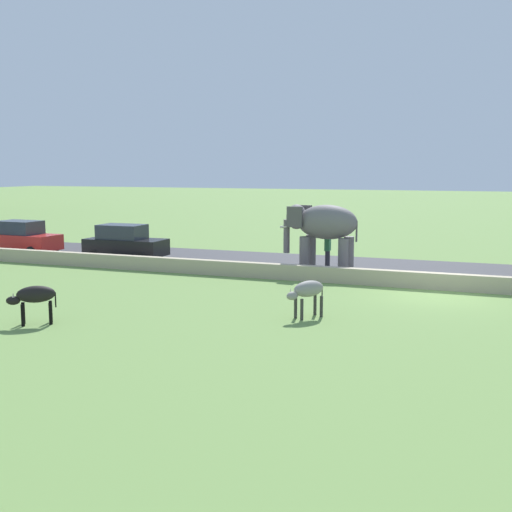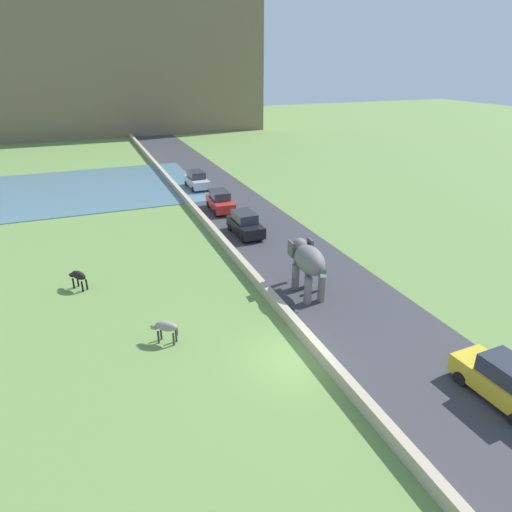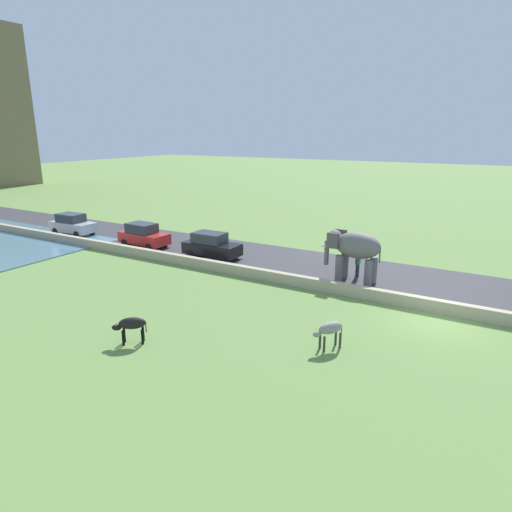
{
  "view_description": "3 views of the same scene",
  "coord_description": "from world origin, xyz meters",
  "px_view_note": "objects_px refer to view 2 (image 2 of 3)",
  "views": [
    {
      "loc": [
        -23.38,
        -2.03,
        4.57
      ],
      "look_at": [
        -0.98,
        6.54,
        1.24
      ],
      "focal_mm": 44.6,
      "sensor_mm": 36.0,
      "label": 1
    },
    {
      "loc": [
        -7.53,
        -14.68,
        12.37
      ],
      "look_at": [
        1.16,
        7.24,
        1.88
      ],
      "focal_mm": 31.13,
      "sensor_mm": 36.0,
      "label": 2
    },
    {
      "loc": [
        -20.46,
        -2.22,
        8.51
      ],
      "look_at": [
        -0.44,
        9.37,
        1.93
      ],
      "focal_mm": 30.88,
      "sensor_mm": 36.0,
      "label": 3
    }
  ],
  "objects_px": {
    "car_red": "(220,201)",
    "car_black": "(245,224)",
    "elephant": "(308,262)",
    "person_beside_elephant": "(322,277)",
    "car_yellow": "(506,382)",
    "cow_black": "(78,276)",
    "cow_grey": "(165,327)",
    "car_silver": "(197,180)"
  },
  "relations": [
    {
      "from": "car_red",
      "to": "car_black",
      "type": "bearing_deg",
      "value": -90.03
    },
    {
      "from": "elephant",
      "to": "car_red",
      "type": "relative_size",
      "value": 0.86
    },
    {
      "from": "person_beside_elephant",
      "to": "car_yellow",
      "type": "height_order",
      "value": "car_yellow"
    },
    {
      "from": "car_yellow",
      "to": "cow_black",
      "type": "height_order",
      "value": "car_yellow"
    },
    {
      "from": "car_red",
      "to": "cow_grey",
      "type": "distance_m",
      "value": 20.02
    },
    {
      "from": "elephant",
      "to": "cow_black",
      "type": "xyz_separation_m",
      "value": [
        -12.09,
        5.43,
        -1.2
      ]
    },
    {
      "from": "person_beside_elephant",
      "to": "car_yellow",
      "type": "xyz_separation_m",
      "value": [
        2.16,
        -10.62,
        0.03
      ]
    },
    {
      "from": "car_black",
      "to": "cow_black",
      "type": "xyz_separation_m",
      "value": [
        -12.07,
        -4.6,
        -0.06
      ]
    },
    {
      "from": "elephant",
      "to": "car_silver",
      "type": "height_order",
      "value": "elephant"
    },
    {
      "from": "cow_black",
      "to": "car_yellow",
      "type": "bearing_deg",
      "value": -46.53
    },
    {
      "from": "person_beside_elephant",
      "to": "cow_black",
      "type": "height_order",
      "value": "person_beside_elephant"
    },
    {
      "from": "car_yellow",
      "to": "cow_grey",
      "type": "height_order",
      "value": "car_yellow"
    },
    {
      "from": "elephant",
      "to": "cow_black",
      "type": "relative_size",
      "value": 2.7
    },
    {
      "from": "cow_grey",
      "to": "cow_black",
      "type": "bearing_deg",
      "value": 116.87
    },
    {
      "from": "car_red",
      "to": "cow_grey",
      "type": "relative_size",
      "value": 3.06
    },
    {
      "from": "car_red",
      "to": "cow_grey",
      "type": "height_order",
      "value": "car_red"
    },
    {
      "from": "cow_black",
      "to": "person_beside_elephant",
      "type": "bearing_deg",
      "value": -22.61
    },
    {
      "from": "person_beside_elephant",
      "to": "cow_grey",
      "type": "relative_size",
      "value": 1.23
    },
    {
      "from": "car_silver",
      "to": "car_black",
      "type": "xyz_separation_m",
      "value": [
        0.0,
        -14.44,
        0.0
      ]
    },
    {
      "from": "car_silver",
      "to": "cow_grey",
      "type": "height_order",
      "value": "car_silver"
    },
    {
      "from": "car_black",
      "to": "cow_grey",
      "type": "distance_m",
      "value": 14.52
    },
    {
      "from": "person_beside_elephant",
      "to": "elephant",
      "type": "bearing_deg",
      "value": 179.31
    },
    {
      "from": "person_beside_elephant",
      "to": "car_yellow",
      "type": "relative_size",
      "value": 0.4
    },
    {
      "from": "elephant",
      "to": "car_black",
      "type": "distance_m",
      "value": 10.09
    },
    {
      "from": "car_yellow",
      "to": "person_beside_elephant",
      "type": "bearing_deg",
      "value": 101.49
    },
    {
      "from": "car_yellow",
      "to": "cow_grey",
      "type": "distance_m",
      "value": 14.53
    },
    {
      "from": "cow_grey",
      "to": "car_black",
      "type": "bearing_deg",
      "value": 54.65
    },
    {
      "from": "car_red",
      "to": "cow_black",
      "type": "xyz_separation_m",
      "value": [
        -12.08,
        -10.93,
        -0.06
      ]
    },
    {
      "from": "car_silver",
      "to": "car_red",
      "type": "height_order",
      "value": "same"
    },
    {
      "from": "car_yellow",
      "to": "car_black",
      "type": "relative_size",
      "value": 1.01
    },
    {
      "from": "car_silver",
      "to": "car_black",
      "type": "height_order",
      "value": "same"
    },
    {
      "from": "cow_grey",
      "to": "car_yellow",
      "type": "bearing_deg",
      "value": -37.34
    },
    {
      "from": "cow_black",
      "to": "car_black",
      "type": "bearing_deg",
      "value": 20.85
    },
    {
      "from": "cow_black",
      "to": "cow_grey",
      "type": "relative_size",
      "value": 0.98
    },
    {
      "from": "car_silver",
      "to": "cow_black",
      "type": "xyz_separation_m",
      "value": [
        -12.07,
        -19.03,
        -0.06
      ]
    },
    {
      "from": "elephant",
      "to": "car_red",
      "type": "xyz_separation_m",
      "value": [
        -0.01,
        16.36,
        -1.14
      ]
    },
    {
      "from": "car_red",
      "to": "elephant",
      "type": "bearing_deg",
      "value": -89.96
    },
    {
      "from": "car_silver",
      "to": "cow_grey",
      "type": "xyz_separation_m",
      "value": [
        -8.4,
        -26.28,
        -0.06
      ]
    },
    {
      "from": "elephant",
      "to": "car_silver",
      "type": "distance_m",
      "value": 24.49
    },
    {
      "from": "car_silver",
      "to": "cow_black",
      "type": "bearing_deg",
      "value": -122.38
    },
    {
      "from": "car_yellow",
      "to": "cow_black",
      "type": "relative_size",
      "value": 3.12
    },
    {
      "from": "person_beside_elephant",
      "to": "car_silver",
      "type": "distance_m",
      "value": 24.5
    }
  ]
}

